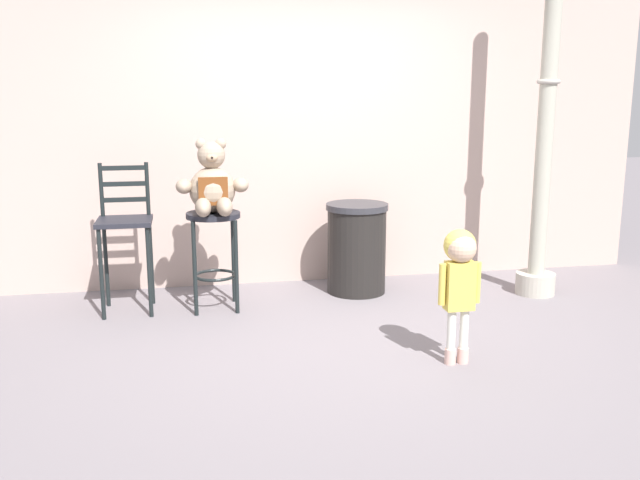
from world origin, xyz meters
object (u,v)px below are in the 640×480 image
(teddy_bear, at_px, (212,187))
(child_walking, at_px, (460,267))
(bar_stool_with_teddy, at_px, (214,240))
(trash_bin, at_px, (357,248))
(lamppost, at_px, (544,149))
(bar_chair_empty, at_px, (125,228))

(teddy_bear, height_order, child_walking, teddy_bear)
(bar_stool_with_teddy, bearing_deg, trash_bin, 11.34)
(lamppost, xyz_separation_m, bar_chair_empty, (-3.35, 0.19, -0.57))
(bar_stool_with_teddy, xyz_separation_m, trash_bin, (1.20, 0.24, -0.17))
(lamppost, height_order, bar_chair_empty, lamppost)
(child_walking, bearing_deg, teddy_bear, 92.19)
(lamppost, relative_size, bar_chair_empty, 2.67)
(teddy_bear, distance_m, lamppost, 2.69)
(child_walking, height_order, bar_chair_empty, bar_chair_empty)
(teddy_bear, relative_size, lamppost, 0.19)
(bar_stool_with_teddy, bearing_deg, bar_chair_empty, 172.98)
(teddy_bear, distance_m, trash_bin, 1.37)
(teddy_bear, height_order, trash_bin, teddy_bear)
(teddy_bear, relative_size, bar_chair_empty, 0.50)
(bar_stool_with_teddy, bearing_deg, child_walking, -45.08)
(child_walking, distance_m, bar_chair_empty, 2.60)
(trash_bin, bearing_deg, bar_stool_with_teddy, -168.66)
(lamppost, bearing_deg, bar_chair_empty, 176.73)
(trash_bin, xyz_separation_m, lamppost, (1.48, -0.35, 0.84))
(trash_bin, xyz_separation_m, bar_chair_empty, (-1.87, -0.16, 0.27))
(child_walking, bearing_deg, bar_chair_empty, 100.81)
(bar_stool_with_teddy, xyz_separation_m, bar_chair_empty, (-0.67, 0.08, 0.10))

